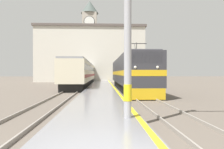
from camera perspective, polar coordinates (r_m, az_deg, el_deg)
The scene contains 9 objects.
ground_plane at distance 34.61m, azimuth -2.75°, elevation -2.92°, with size 200.00×200.00×0.00m, color #60564C.
platform at distance 29.61m, azimuth -2.79°, elevation -3.11°, with size 3.19×140.00×0.38m.
rail_track_near at distance 29.78m, azimuth 3.51°, elevation -3.39°, with size 2.83×140.00×0.16m.
rail_track_far at distance 29.79m, azimuth -8.72°, elevation -3.40°, with size 2.84×140.00×0.16m.
locomotive_train at distance 25.41m, azimuth 4.53°, elevation 0.28°, with size 2.92×20.05×4.78m.
passenger_train at distance 37.31m, azimuth -7.45°, elevation 0.34°, with size 2.92×31.54×3.63m.
catenary_mast at distance 8.20m, azimuth 4.67°, elevation 17.07°, with size 2.50×0.29×7.99m.
clock_tower at distance 64.42m, azimuth -5.84°, elevation 9.55°, with size 5.05×5.05×22.93m.
station_building at distance 51.93m, azimuth -5.57°, elevation 5.24°, with size 24.98×8.63×12.75m.
Camera 1 is at (0.16, -4.55, 1.98)m, focal length 35.00 mm.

